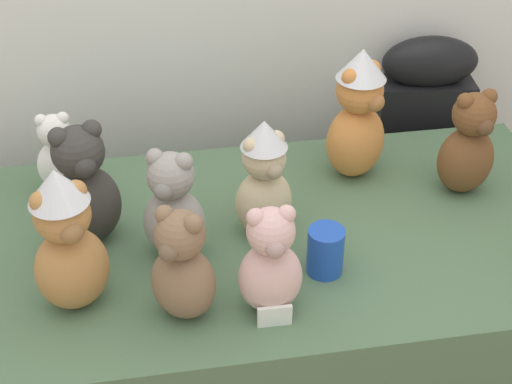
{
  "coord_description": "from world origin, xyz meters",
  "views": [
    {
      "loc": [
        -0.22,
        -1.07,
        1.81
      ],
      "look_at": [
        0.0,
        0.25,
        0.85
      ],
      "focal_mm": 51.73,
      "sensor_mm": 36.0,
      "label": 1
    }
  ],
  "objects_px": {
    "teddy_bear_mocha": "(182,268)",
    "teddy_bear_ginger": "(358,116)",
    "teddy_bear_blush": "(270,263)",
    "teddy_bear_chestnut": "(468,146)",
    "teddy_bear_ash": "(173,208)",
    "instrument_case": "(413,175)",
    "teddy_bear_sand": "(264,180)",
    "display_table": "(256,341)",
    "teddy_bear_charcoal": "(84,189)",
    "teddy_bear_snow": "(58,155)",
    "teddy_bear_caramel": "(67,242)",
    "party_cup_blue": "(325,251)"
  },
  "relations": [
    {
      "from": "teddy_bear_mocha",
      "to": "teddy_bear_ginger",
      "type": "relative_size",
      "value": 0.75
    },
    {
      "from": "teddy_bear_blush",
      "to": "teddy_bear_chestnut",
      "type": "height_order",
      "value": "teddy_bear_chestnut"
    },
    {
      "from": "teddy_bear_mocha",
      "to": "teddy_bear_chestnut",
      "type": "bearing_deg",
      "value": 57.64
    },
    {
      "from": "teddy_bear_chestnut",
      "to": "teddy_bear_ash",
      "type": "xyz_separation_m",
      "value": [
        -0.73,
        -0.13,
        -0.0
      ]
    },
    {
      "from": "instrument_case",
      "to": "teddy_bear_sand",
      "type": "height_order",
      "value": "teddy_bear_sand"
    },
    {
      "from": "teddy_bear_chestnut",
      "to": "teddy_bear_mocha",
      "type": "bearing_deg",
      "value": -166.37
    },
    {
      "from": "display_table",
      "to": "teddy_bear_mocha",
      "type": "bearing_deg",
      "value": -128.69
    },
    {
      "from": "teddy_bear_sand",
      "to": "teddy_bear_charcoal",
      "type": "bearing_deg",
      "value": 154.95
    },
    {
      "from": "teddy_bear_snow",
      "to": "teddy_bear_ash",
      "type": "distance_m",
      "value": 0.4
    },
    {
      "from": "display_table",
      "to": "instrument_case",
      "type": "distance_m",
      "value": 0.8
    },
    {
      "from": "instrument_case",
      "to": "teddy_bear_ash",
      "type": "bearing_deg",
      "value": -138.04
    },
    {
      "from": "display_table",
      "to": "teddy_bear_ginger",
      "type": "distance_m",
      "value": 0.64
    },
    {
      "from": "teddy_bear_caramel",
      "to": "teddy_bear_snow",
      "type": "bearing_deg",
      "value": 74.73
    },
    {
      "from": "teddy_bear_snow",
      "to": "teddy_bear_ash",
      "type": "height_order",
      "value": "teddy_bear_ash"
    },
    {
      "from": "teddy_bear_mocha",
      "to": "teddy_bear_blush",
      "type": "relative_size",
      "value": 1.03
    },
    {
      "from": "teddy_bear_ginger",
      "to": "teddy_bear_sand",
      "type": "bearing_deg",
      "value": -173.41
    },
    {
      "from": "teddy_bear_mocha",
      "to": "party_cup_blue",
      "type": "distance_m",
      "value": 0.33
    },
    {
      "from": "teddy_bear_snow",
      "to": "teddy_bear_blush",
      "type": "distance_m",
      "value": 0.67
    },
    {
      "from": "teddy_bear_mocha",
      "to": "teddy_bear_charcoal",
      "type": "height_order",
      "value": "teddy_bear_charcoal"
    },
    {
      "from": "display_table",
      "to": "teddy_bear_chestnut",
      "type": "bearing_deg",
      "value": 9.83
    },
    {
      "from": "teddy_bear_chestnut",
      "to": "teddy_bear_snow",
      "type": "bearing_deg",
      "value": 159.89
    },
    {
      "from": "teddy_bear_snow",
      "to": "party_cup_blue",
      "type": "distance_m",
      "value": 0.71
    },
    {
      "from": "teddy_bear_ash",
      "to": "teddy_bear_sand",
      "type": "bearing_deg",
      "value": 36.56
    },
    {
      "from": "teddy_bear_caramel",
      "to": "teddy_bear_ginger",
      "type": "xyz_separation_m",
      "value": [
        0.69,
        0.37,
        0.01
      ]
    },
    {
      "from": "display_table",
      "to": "party_cup_blue",
      "type": "distance_m",
      "value": 0.46
    },
    {
      "from": "teddy_bear_ginger",
      "to": "teddy_bear_chestnut",
      "type": "bearing_deg",
      "value": -54.84
    },
    {
      "from": "teddy_bear_ash",
      "to": "teddy_bear_chestnut",
      "type": "bearing_deg",
      "value": 34.29
    },
    {
      "from": "instrument_case",
      "to": "teddy_bear_snow",
      "type": "relative_size",
      "value": 4.42
    },
    {
      "from": "instrument_case",
      "to": "teddy_bear_chestnut",
      "type": "relative_size",
      "value": 3.44
    },
    {
      "from": "teddy_bear_blush",
      "to": "teddy_bear_ash",
      "type": "distance_m",
      "value": 0.27
    },
    {
      "from": "teddy_bear_sand",
      "to": "teddy_bear_mocha",
      "type": "bearing_deg",
      "value": -150.3
    },
    {
      "from": "instrument_case",
      "to": "teddy_bear_mocha",
      "type": "height_order",
      "value": "teddy_bear_mocha"
    },
    {
      "from": "teddy_bear_mocha",
      "to": "teddy_bear_caramel",
      "type": "height_order",
      "value": "teddy_bear_caramel"
    },
    {
      "from": "teddy_bear_sand",
      "to": "party_cup_blue",
      "type": "height_order",
      "value": "teddy_bear_sand"
    },
    {
      "from": "teddy_bear_chestnut",
      "to": "display_table",
      "type": "bearing_deg",
      "value": 179.36
    },
    {
      "from": "teddy_bear_snow",
      "to": "party_cup_blue",
      "type": "bearing_deg",
      "value": -38.98
    },
    {
      "from": "display_table",
      "to": "teddy_bear_blush",
      "type": "bearing_deg",
      "value": -92.57
    },
    {
      "from": "display_table",
      "to": "instrument_case",
      "type": "height_order",
      "value": "instrument_case"
    },
    {
      "from": "teddy_bear_ginger",
      "to": "instrument_case",
      "type": "bearing_deg",
      "value": 15.19
    },
    {
      "from": "instrument_case",
      "to": "teddy_bear_ginger",
      "type": "bearing_deg",
      "value": -128.13
    },
    {
      "from": "teddy_bear_ash",
      "to": "teddy_bear_mocha",
      "type": "bearing_deg",
      "value": -64.98
    },
    {
      "from": "teddy_bear_sand",
      "to": "teddy_bear_ash",
      "type": "height_order",
      "value": "teddy_bear_sand"
    },
    {
      "from": "display_table",
      "to": "instrument_case",
      "type": "bearing_deg",
      "value": 40.88
    },
    {
      "from": "instrument_case",
      "to": "teddy_bear_mocha",
      "type": "bearing_deg",
      "value": -129.61
    },
    {
      "from": "display_table",
      "to": "teddy_bear_blush",
      "type": "height_order",
      "value": "teddy_bear_blush"
    },
    {
      "from": "teddy_bear_snow",
      "to": "teddy_bear_sand",
      "type": "height_order",
      "value": "teddy_bear_sand"
    },
    {
      "from": "instrument_case",
      "to": "teddy_bear_caramel",
      "type": "xyz_separation_m",
      "value": [
        -1.0,
        -0.68,
        0.41
      ]
    },
    {
      "from": "teddy_bear_charcoal",
      "to": "party_cup_blue",
      "type": "xyz_separation_m",
      "value": [
        0.5,
        -0.19,
        -0.09
      ]
    },
    {
      "from": "display_table",
      "to": "teddy_bear_blush",
      "type": "relative_size",
      "value": 6.22
    },
    {
      "from": "teddy_bear_caramel",
      "to": "party_cup_blue",
      "type": "relative_size",
      "value": 3.03
    }
  ]
}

